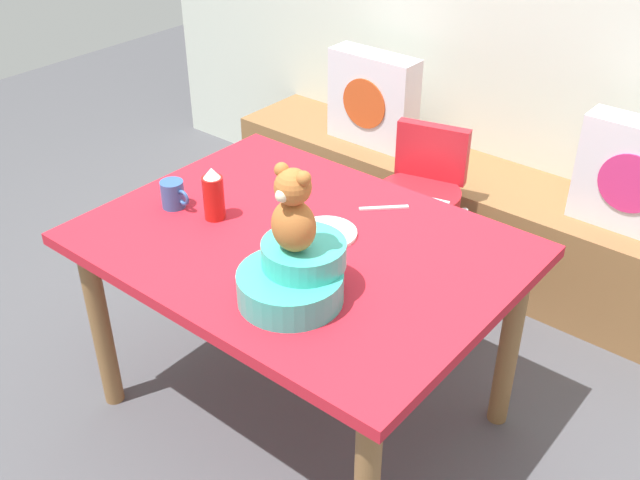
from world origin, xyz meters
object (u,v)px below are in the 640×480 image
at_px(pillow_floral_right, 636,177).
at_px(teddy_bear, 293,212).
at_px(dining_table, 301,265).
at_px(pillow_floral_left, 373,99).
at_px(highchair, 420,197).
at_px(infant_seat_teal, 295,276).
at_px(ketchup_bottle, 213,195).
at_px(dinner_plate_near, 326,233).
at_px(coffee_mug, 173,194).

distance_m(pillow_floral_right, teddy_bear, 1.57).
distance_m(pillow_floral_right, dining_table, 1.39).
bearing_deg(pillow_floral_left, highchair, -37.38).
bearing_deg(highchair, pillow_floral_right, 30.72).
xyz_separation_m(pillow_floral_left, infant_seat_teal, (0.79, -1.47, 0.13)).
xyz_separation_m(pillow_floral_right, ketchup_bottle, (-0.95, -1.30, 0.15)).
xyz_separation_m(ketchup_bottle, dinner_plate_near, (0.35, 0.15, -0.08)).
xyz_separation_m(pillow_floral_left, teddy_bear, (0.79, -1.47, 0.34)).
height_order(pillow_floral_right, dining_table, pillow_floral_right).
xyz_separation_m(pillow_floral_right, dining_table, (-0.64, -1.23, -0.04)).
bearing_deg(teddy_bear, pillow_floral_right, 72.63).
height_order(pillow_floral_left, dinner_plate_near, pillow_floral_left).
xyz_separation_m(teddy_bear, ketchup_bottle, (-0.49, 0.16, -0.19)).
xyz_separation_m(highchair, ketchup_bottle, (-0.25, -0.89, 0.31)).
relative_size(pillow_floral_right, coffee_mug, 3.67).
height_order(ketchup_bottle, coffee_mug, ketchup_bottle).
xyz_separation_m(pillow_floral_right, highchair, (-0.70, -0.42, -0.16)).
bearing_deg(pillow_floral_right, coffee_mug, -129.66).
bearing_deg(dining_table, coffee_mug, -166.66).
bearing_deg(dinner_plate_near, dining_table, -120.12).
distance_m(highchair, ketchup_bottle, 0.97).
bearing_deg(coffee_mug, pillow_floral_left, 95.66).
height_order(highchair, coffee_mug, coffee_mug).
relative_size(ketchup_bottle, dinner_plate_near, 0.92).
relative_size(pillow_floral_right, ketchup_bottle, 2.38).
relative_size(ketchup_bottle, coffee_mug, 1.54).
distance_m(coffee_mug, dinner_plate_near, 0.55).
bearing_deg(pillow_floral_left, coffee_mug, -84.34).
height_order(pillow_floral_left, ketchup_bottle, ketchup_bottle).
distance_m(pillow_floral_right, ketchup_bottle, 1.62).
distance_m(ketchup_bottle, coffee_mug, 0.17).
relative_size(highchair, teddy_bear, 3.16).
xyz_separation_m(teddy_bear, dinner_plate_near, (-0.14, 0.31, -0.27)).
distance_m(pillow_floral_left, coffee_mug, 1.35).
relative_size(pillow_floral_left, coffee_mug, 3.67).
bearing_deg(pillow_floral_right, dinner_plate_near, -117.41).
height_order(pillow_floral_left, coffee_mug, pillow_floral_left).
xyz_separation_m(pillow_floral_right, dinner_plate_near, (-0.60, -1.15, 0.07)).
relative_size(dining_table, coffee_mug, 11.16).
xyz_separation_m(dining_table, dinner_plate_near, (0.04, 0.08, 0.10)).
relative_size(dining_table, highchair, 1.70).
distance_m(highchair, infant_seat_teal, 1.12).
relative_size(pillow_floral_left, dinner_plate_near, 2.20).
bearing_deg(pillow_floral_right, teddy_bear, -107.37).
bearing_deg(dinner_plate_near, teddy_bear, -66.01).
bearing_deg(pillow_floral_left, ketchup_bottle, -77.33).
relative_size(teddy_bear, ketchup_bottle, 1.35).
bearing_deg(ketchup_bottle, teddy_bear, -18.24).
distance_m(pillow_floral_left, highchair, 0.70).
xyz_separation_m(dining_table, coffee_mug, (-0.47, -0.11, 0.14)).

